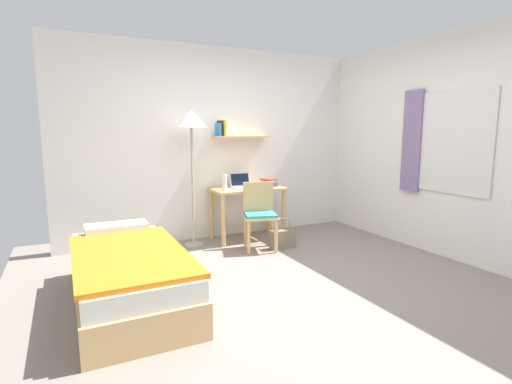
{
  "coord_description": "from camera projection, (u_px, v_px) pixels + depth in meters",
  "views": [
    {
      "loc": [
        -1.98,
        -3.08,
        1.47
      ],
      "look_at": [
        -0.21,
        0.51,
        0.85
      ],
      "focal_mm": 27.32,
      "sensor_mm": 36.0,
      "label": 1
    }
  ],
  "objects": [
    {
      "name": "ground_plane",
      "position": [
        298.0,
        283.0,
        3.82
      ],
      "size": [
        5.28,
        5.28,
        0.0
      ],
      "primitive_type": "plane",
      "color": "gray"
    },
    {
      "name": "wall_back",
      "position": [
        222.0,
        144.0,
        5.41
      ],
      "size": [
        4.4,
        0.27,
        2.6
      ],
      "color": "white",
      "rests_on": "ground_plane"
    },
    {
      "name": "wall_right",
      "position": [
        448.0,
        146.0,
        4.51
      ],
      "size": [
        0.1,
        4.4,
        2.6
      ],
      "color": "white",
      "rests_on": "ground_plane"
    },
    {
      "name": "bed",
      "position": [
        129.0,
        275.0,
        3.38
      ],
      "size": [
        0.88,
        1.87,
        0.54
      ],
      "color": "tan",
      "rests_on": "ground_plane"
    },
    {
      "name": "desk",
      "position": [
        247.0,
        198.0,
        5.34
      ],
      "size": [
        0.99,
        0.55,
        0.71
      ],
      "color": "tan",
      "rests_on": "ground_plane"
    },
    {
      "name": "desk_chair",
      "position": [
        260.0,
        212.0,
        4.89
      ],
      "size": [
        0.5,
        0.49,
        0.84
      ],
      "color": "tan",
      "rests_on": "ground_plane"
    },
    {
      "name": "standing_lamp",
      "position": [
        191.0,
        126.0,
        4.84
      ],
      "size": [
        0.4,
        0.4,
        1.74
      ],
      "color": "#B2A893",
      "rests_on": "ground_plane"
    },
    {
      "name": "laptop",
      "position": [
        241.0,
        183.0,
        5.37
      ],
      "size": [
        0.3,
        0.21,
        0.2
      ],
      "color": "#B7BABF",
      "rests_on": "desk"
    },
    {
      "name": "water_bottle",
      "position": [
        224.0,
        182.0,
        5.1
      ],
      "size": [
        0.07,
        0.07,
        0.21
      ],
      "primitive_type": "cylinder",
      "color": "silver",
      "rests_on": "desk"
    },
    {
      "name": "book_stack",
      "position": [
        269.0,
        182.0,
        5.5
      ],
      "size": [
        0.2,
        0.26,
        0.11
      ],
      "color": "purple",
      "rests_on": "desk"
    },
    {
      "name": "handbag",
      "position": [
        283.0,
        238.0,
        4.96
      ],
      "size": [
        0.32,
        0.12,
        0.39
      ],
      "color": "gray",
      "rests_on": "ground_plane"
    }
  ]
}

